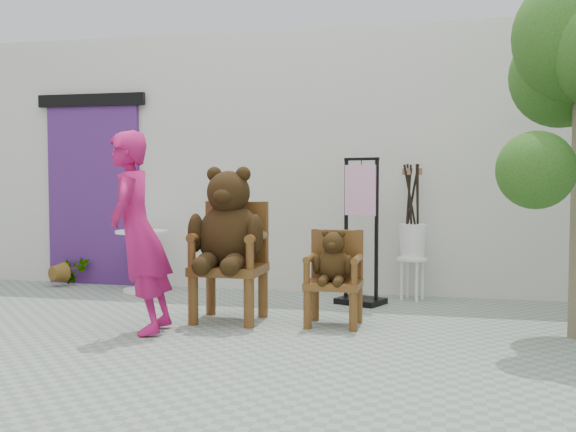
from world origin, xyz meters
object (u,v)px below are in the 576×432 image
object	(u,v)px
person	(138,233)
cafe_table	(142,253)
display_stand	(361,248)
chair_big	(229,235)
stool_bucket	(412,240)
chair_small	(334,268)

from	to	relation	value
person	cafe_table	bearing A→B (deg)	-164.15
person	display_stand	bearing A→B (deg)	127.25
chair_big	display_stand	distance (m)	1.55
person	cafe_table	xyz separation A→B (m)	(-0.88, 1.92, -0.41)
display_stand	stool_bucket	xyz separation A→B (m)	(0.51, 0.36, 0.06)
chair_small	cafe_table	size ratio (longest dim) A/B	1.21
chair_big	chair_small	world-z (taller)	chair_big
chair_big	display_stand	bearing A→B (deg)	45.74
chair_small	display_stand	size ratio (longest dim) A/B	0.56
cafe_table	display_stand	xyz separation A→B (m)	(2.54, -0.19, 0.14)
person	display_stand	size ratio (longest dim) A/B	1.12
chair_small	stool_bucket	bearing A→B (deg)	66.56
chair_small	display_stand	world-z (taller)	display_stand
chair_small	cafe_table	world-z (taller)	chair_small
person	display_stand	world-z (taller)	person
person	stool_bucket	size ratio (longest dim) A/B	1.16
chair_small	cafe_table	xyz separation A→B (m)	(-2.44, 1.25, -0.07)
chair_big	cafe_table	distance (m)	1.99
chair_big	display_stand	world-z (taller)	display_stand
chair_big	person	distance (m)	0.86
cafe_table	chair_small	bearing A→B (deg)	-27.19
display_stand	stool_bucket	world-z (taller)	display_stand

